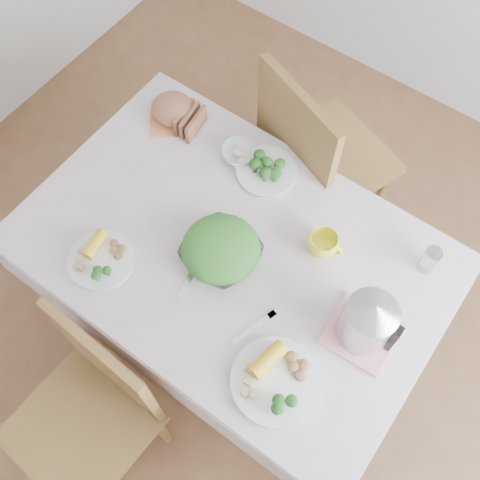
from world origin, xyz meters
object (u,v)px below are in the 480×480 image
Objects in this scene: dining_table at (233,290)px; dinner_plate_right at (276,381)px; yellow_mug at (323,244)px; chair_near at (82,428)px; chair_far at (327,165)px; salad_bowl at (221,253)px; dinner_plate_left at (101,260)px; electric_kettle at (368,321)px.

dinner_plate_right is at bearing -37.55° from dining_table.
yellow_mug reaches higher than dinner_plate_right.
chair_near reaches higher than yellow_mug.
chair_far reaches higher than salad_bowl.
salad_bowl reaches higher than dinner_plate_left.
yellow_mug is at bearing 136.18° from chair_far.
dining_table is 0.79m from chair_near.
chair_far is at bearing 89.58° from dining_table.
dinner_plate_left is 0.74m from dinner_plate_right.
dinner_plate_right is 0.35m from electric_kettle.
chair_near is 3.38× the size of dinner_plate_right.
yellow_mug is (0.36, 0.96, 0.34)m from chair_near.
dining_table is 12.76× the size of yellow_mug.
chair_far is at bearing 123.43° from electric_kettle.
electric_kettle is at bearing 4.86° from salad_bowl.
chair_near reaches higher than dinner_plate_right.
dinner_plate_left is 2.16× the size of yellow_mug.
dinner_plate_left is (-0.33, -0.26, -0.02)m from salad_bowl.
chair_near is 4.23× the size of electric_kettle.
salad_bowl is at bearing 85.95° from chair_near.
dinner_plate_right is at bearing -32.00° from salad_bowl.
salad_bowl is 2.36× the size of yellow_mug.
electric_kettle reaches higher than dining_table.
dining_table is at bearing 176.74° from electric_kettle.
electric_kettle is (0.27, -0.19, 0.08)m from yellow_mug.
chair_far is 4.59× the size of electric_kettle.
chair_near is 1.49m from chair_far.
chair_far is (0.01, 0.71, 0.09)m from dining_table.
chair_near is at bearing -97.32° from dining_table.
chair_far is 4.12× the size of salad_bowl.
chair_far reaches higher than dinner_plate_right.
dinner_plate_right is at bearing -117.61° from electric_kettle.
dining_table is 0.72m from chair_far.
chair_far is 0.98m from electric_kettle.
yellow_mug reaches higher than salad_bowl.
chair_near is 0.92× the size of chair_far.
yellow_mug is 0.47× the size of electric_kettle.
chair_far is 0.68m from yellow_mug.
dining_table is 4.83× the size of dinner_plate_right.
yellow_mug reaches higher than dining_table.
chair_near is at bearing -96.92° from salad_bowl.
salad_bowl is (0.09, 0.73, 0.33)m from chair_near.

